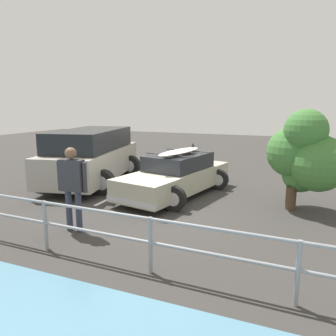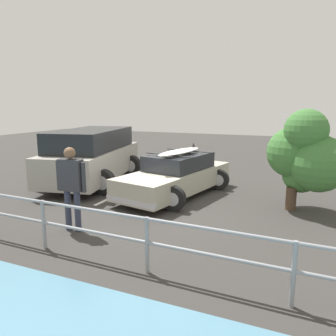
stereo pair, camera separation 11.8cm
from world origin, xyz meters
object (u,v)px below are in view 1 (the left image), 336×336
at_px(sedan_car, 176,175).
at_px(person_bystander, 72,182).
at_px(bush_near_left, 306,156).
at_px(suv_car, 91,156).

height_order(sedan_car, person_bystander, person_bystander).
bearing_deg(bush_near_left, sedan_car, -2.05).
bearing_deg(suv_car, person_bystander, 120.69).
bearing_deg(person_bystander, bush_near_left, -142.61).
xyz_separation_m(suv_car, person_bystander, (-2.33, 3.93, 0.14)).
bearing_deg(sedan_car, suv_car, -5.01).
bearing_deg(person_bystander, suv_car, -59.31).
distance_m(suv_car, bush_near_left, 6.95).
xyz_separation_m(sedan_car, bush_near_left, (-3.60, 0.13, 0.84)).
xyz_separation_m(sedan_car, suv_car, (3.32, -0.29, 0.37)).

